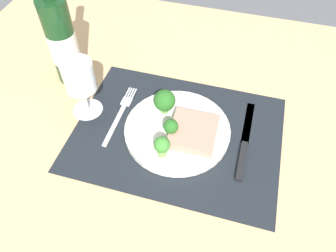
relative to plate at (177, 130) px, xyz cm
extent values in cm
cube|color=tan|center=(0.00, 0.00, -2.60)|extent=(140.00, 110.00, 3.00)
cube|color=black|center=(0.00, 0.00, -0.95)|extent=(47.27, 35.62, 0.30)
cylinder|color=silver|center=(0.00, 0.00, 0.00)|extent=(24.24, 24.24, 1.60)
cube|color=tan|center=(3.92, -1.04, 2.05)|extent=(10.37, 10.73, 2.51)
cylinder|color=#6B994C|center=(-1.25, -7.95, 1.83)|extent=(1.97, 1.97, 2.07)
sphere|color=#387A2D|center=(-1.25, -7.95, 4.37)|extent=(3.52, 3.52, 3.52)
cylinder|color=#5B8942|center=(-4.24, 4.21, 1.54)|extent=(1.79, 1.79, 1.48)
sphere|color=#235B1E|center=(-4.24, 4.21, 4.45)|extent=(5.11, 5.11, 5.11)
cylinder|color=#5B8942|center=(-0.83, -2.64, 1.80)|extent=(1.79, 1.79, 2.01)
sphere|color=#235B1E|center=(-0.83, -2.64, 4.21)|extent=(3.31, 3.31, 3.31)
cube|color=silver|center=(-14.68, -2.00, -0.55)|extent=(1.00, 13.00, 0.50)
cube|color=silver|center=(-14.68, 5.80, -0.55)|extent=(2.40, 2.60, 0.40)
cube|color=silver|center=(-15.58, 8.90, -0.55)|extent=(0.30, 3.60, 0.35)
cube|color=silver|center=(-14.98, 8.90, -0.55)|extent=(0.30, 3.60, 0.35)
cube|color=silver|center=(-14.38, 8.90, -0.55)|extent=(0.30, 3.60, 0.35)
cube|color=silver|center=(-13.78, 8.90, -0.55)|extent=(0.30, 3.60, 0.35)
cube|color=black|center=(15.45, -3.90, -0.40)|extent=(1.40, 10.00, 0.80)
cube|color=silver|center=(15.45, 7.60, -0.65)|extent=(1.80, 13.00, 0.30)
cylinder|color=#143819|center=(-32.16, 11.03, 10.12)|extent=(6.96, 6.96, 22.44)
cylinder|color=silver|center=(-32.16, 11.03, 9.00)|extent=(7.10, 7.10, 7.85)
cylinder|color=silver|center=(-23.04, 1.04, -0.90)|extent=(7.28, 7.28, 0.40)
cylinder|color=silver|center=(-23.04, 1.04, 2.82)|extent=(0.80, 0.80, 7.04)
cylinder|color=silver|center=(-23.04, 1.04, 9.92)|extent=(7.08, 7.08, 7.17)
cylinder|color=#560C19|center=(-23.04, 1.04, 7.99)|extent=(6.23, 6.23, 3.31)
camera|label=1|loc=(10.83, -45.72, 58.54)|focal=34.90mm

